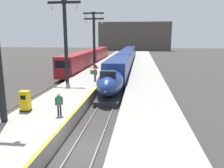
{
  "coord_description": "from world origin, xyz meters",
  "views": [
    {
      "loc": [
        3.15,
        -12.06,
        6.68
      ],
      "look_at": [
        0.27,
        10.94,
        1.8
      ],
      "focal_mm": 35.85,
      "sensor_mm": 36.0,
      "label": 1
    }
  ],
  "objects_px": {
    "station_column_mid": "(65,35)",
    "ticket_machine_yellow": "(25,102)",
    "passenger_mid_platform": "(59,103)",
    "rolling_suitcase": "(92,72)",
    "highspeed_train_main": "(125,59)",
    "station_column_far": "(94,37)",
    "regional_train_adjacent": "(90,58)",
    "station_column_distant": "(94,34)",
    "passenger_far_waiting": "(95,74)",
    "passenger_near_edge": "(95,68)"
  },
  "relations": [
    {
      "from": "regional_train_adjacent",
      "to": "passenger_far_waiting",
      "type": "height_order",
      "value": "regional_train_adjacent"
    },
    {
      "from": "station_column_far",
      "to": "ticket_machine_yellow",
      "type": "relative_size",
      "value": 5.83
    },
    {
      "from": "ticket_machine_yellow",
      "to": "rolling_suitcase",
      "type": "bearing_deg",
      "value": 85.94
    },
    {
      "from": "highspeed_train_main",
      "to": "regional_train_adjacent",
      "type": "distance_m",
      "value": 8.24
    },
    {
      "from": "passenger_mid_platform",
      "to": "ticket_machine_yellow",
      "type": "bearing_deg",
      "value": 166.6
    },
    {
      "from": "station_column_far",
      "to": "passenger_near_edge",
      "type": "bearing_deg",
      "value": -78.14
    },
    {
      "from": "passenger_near_edge",
      "to": "passenger_mid_platform",
      "type": "xyz_separation_m",
      "value": [
        1.08,
        -18.5,
        0.0
      ]
    },
    {
      "from": "station_column_far",
      "to": "passenger_mid_platform",
      "type": "distance_m",
      "value": 29.75
    },
    {
      "from": "regional_train_adjacent",
      "to": "passenger_far_waiting",
      "type": "relative_size",
      "value": 21.66
    },
    {
      "from": "station_column_distant",
      "to": "passenger_mid_platform",
      "type": "height_order",
      "value": "station_column_distant"
    },
    {
      "from": "station_column_far",
      "to": "passenger_near_edge",
      "type": "xyz_separation_m",
      "value": [
        2.25,
        -10.71,
        -4.61
      ]
    },
    {
      "from": "station_column_far",
      "to": "passenger_near_edge",
      "type": "distance_m",
      "value": 11.87
    },
    {
      "from": "station_column_mid",
      "to": "passenger_near_edge",
      "type": "xyz_separation_m",
      "value": [
        2.25,
        6.6,
        -4.91
      ]
    },
    {
      "from": "regional_train_adjacent",
      "to": "passenger_mid_platform",
      "type": "height_order",
      "value": "regional_train_adjacent"
    },
    {
      "from": "highspeed_train_main",
      "to": "station_column_mid",
      "type": "xyz_separation_m",
      "value": [
        -5.9,
        -21.2,
        4.99
      ]
    },
    {
      "from": "highspeed_train_main",
      "to": "station_column_mid",
      "type": "relative_size",
      "value": 5.8
    },
    {
      "from": "rolling_suitcase",
      "to": "passenger_mid_platform",
      "type": "bearing_deg",
      "value": -84.88
    },
    {
      "from": "station_column_far",
      "to": "passenger_mid_platform",
      "type": "relative_size",
      "value": 5.52
    },
    {
      "from": "regional_train_adjacent",
      "to": "ticket_machine_yellow",
      "type": "height_order",
      "value": "regional_train_adjacent"
    },
    {
      "from": "station_column_mid",
      "to": "passenger_near_edge",
      "type": "height_order",
      "value": "station_column_mid"
    },
    {
      "from": "highspeed_train_main",
      "to": "passenger_near_edge",
      "type": "xyz_separation_m",
      "value": [
        -3.65,
        -14.6,
        0.09
      ]
    },
    {
      "from": "highspeed_train_main",
      "to": "ticket_machine_yellow",
      "type": "height_order",
      "value": "highspeed_train_main"
    },
    {
      "from": "passenger_far_waiting",
      "to": "rolling_suitcase",
      "type": "distance_m",
      "value": 5.93
    },
    {
      "from": "passenger_mid_platform",
      "to": "regional_train_adjacent",
      "type": "bearing_deg",
      "value": 99.08
    },
    {
      "from": "passenger_near_edge",
      "to": "regional_train_adjacent",
      "type": "bearing_deg",
      "value": 105.46
    },
    {
      "from": "highspeed_train_main",
      "to": "station_column_far",
      "type": "distance_m",
      "value": 8.49
    },
    {
      "from": "highspeed_train_main",
      "to": "station_column_far",
      "type": "height_order",
      "value": "station_column_far"
    },
    {
      "from": "regional_train_adjacent",
      "to": "station_column_mid",
      "type": "relative_size",
      "value": 3.7
    },
    {
      "from": "highspeed_train_main",
      "to": "regional_train_adjacent",
      "type": "bearing_deg",
      "value": 169.65
    },
    {
      "from": "highspeed_train_main",
      "to": "station_column_distant",
      "type": "bearing_deg",
      "value": -144.41
    },
    {
      "from": "passenger_mid_platform",
      "to": "rolling_suitcase",
      "type": "distance_m",
      "value": 18.95
    },
    {
      "from": "station_column_distant",
      "to": "passenger_mid_platform",
      "type": "distance_m",
      "value": 29.52
    },
    {
      "from": "station_column_distant",
      "to": "passenger_mid_platform",
      "type": "relative_size",
      "value": 6.12
    },
    {
      "from": "highspeed_train_main",
      "to": "passenger_mid_platform",
      "type": "distance_m",
      "value": 33.2
    },
    {
      "from": "regional_train_adjacent",
      "to": "rolling_suitcase",
      "type": "distance_m",
      "value": 16.2
    },
    {
      "from": "passenger_mid_platform",
      "to": "passenger_far_waiting",
      "type": "distance_m",
      "value": 13.22
    },
    {
      "from": "station_column_far",
      "to": "ticket_machine_yellow",
      "type": "xyz_separation_m",
      "value": [
        0.35,
        -28.49,
        -4.86
      ]
    },
    {
      "from": "station_column_mid",
      "to": "ticket_machine_yellow",
      "type": "xyz_separation_m",
      "value": [
        0.35,
        -11.19,
        -5.16
      ]
    },
    {
      "from": "regional_train_adjacent",
      "to": "station_column_mid",
      "type": "distance_m",
      "value": 23.29
    },
    {
      "from": "highspeed_train_main",
      "to": "passenger_near_edge",
      "type": "relative_size",
      "value": 33.95
    },
    {
      "from": "highspeed_train_main",
      "to": "rolling_suitcase",
      "type": "relative_size",
      "value": 58.43
    },
    {
      "from": "highspeed_train_main",
      "to": "station_column_mid",
      "type": "distance_m",
      "value": 22.56
    },
    {
      "from": "station_column_far",
      "to": "ticket_machine_yellow",
      "type": "bearing_deg",
      "value": -89.3
    },
    {
      "from": "passenger_near_edge",
      "to": "rolling_suitcase",
      "type": "relative_size",
      "value": 1.72
    },
    {
      "from": "station_column_distant",
      "to": "ticket_machine_yellow",
      "type": "bearing_deg",
      "value": -89.29
    },
    {
      "from": "station_column_distant",
      "to": "ticket_machine_yellow",
      "type": "height_order",
      "value": "station_column_distant"
    },
    {
      "from": "station_column_far",
      "to": "passenger_far_waiting",
      "type": "distance_m",
      "value": 16.97
    },
    {
      "from": "regional_train_adjacent",
      "to": "passenger_mid_platform",
      "type": "relative_size",
      "value": 21.66
    },
    {
      "from": "passenger_mid_platform",
      "to": "passenger_far_waiting",
      "type": "bearing_deg",
      "value": 90.04
    },
    {
      "from": "highspeed_train_main",
      "to": "station_column_mid",
      "type": "bearing_deg",
      "value": -105.55
    }
  ]
}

